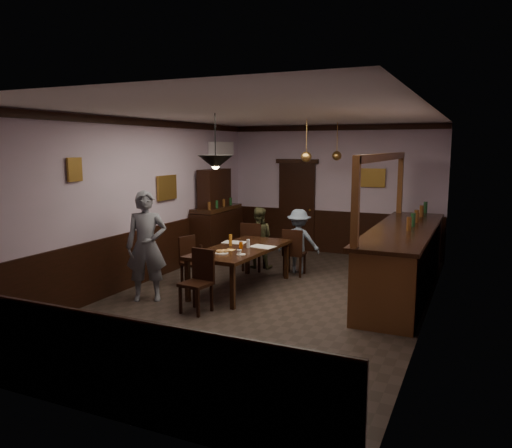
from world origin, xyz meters
The scene contains 31 objects.
room centered at (0.00, 0.00, 1.50)m, with size 5.01×8.01×3.01m.
dining_table centered at (-0.63, 0.33, 0.69)m, with size 1.11×2.25×0.75m.
chair_far_left centered at (-1.00, 1.62, 0.54)m, with size 0.47×0.47×0.99m.
chair_far_right centered at (-0.10, 1.58, 0.51)m, with size 0.43×0.43×0.92m.
chair_near centered at (-0.69, -0.99, 0.52)m, with size 0.46×0.46×0.95m.
chair_side centered at (-1.56, 0.19, 0.49)m, with size 0.47×0.47×0.90m.
person_standing centered at (-1.74, -0.87, 0.90)m, with size 0.66×0.43×1.80m, color slate.
person_seated_left centered at (-1.00, 1.90, 0.63)m, with size 0.61×0.48×1.27m, color #4A4A2C.
person_seated_right centered at (-0.10, 1.85, 0.64)m, with size 0.82×0.47×1.28m, color slate.
newspaper_left centered at (-0.94, 0.69, 0.75)m, with size 0.42×0.30×0.01m, color silver.
newspaper_right centered at (-0.30, 0.54, 0.75)m, with size 0.42×0.30×0.01m, color silver.
napkin centered at (-0.70, 0.06, 0.75)m, with size 0.15×0.15×0.00m, color #FEBE5D.
saucer centered at (-0.36, -0.20, 0.76)m, with size 0.15×0.15×0.01m, color white.
coffee_cup centered at (-0.38, -0.22, 0.80)m, with size 0.08×0.08×0.07m, color white.
pastry_plate centered at (-0.69, -0.25, 0.76)m, with size 0.22×0.22×0.01m, color white.
pastry_ring_a centered at (-0.73, -0.25, 0.79)m, with size 0.13×0.13×0.04m, color #C68C47.
pastry_ring_b centered at (-0.66, -0.17, 0.79)m, with size 0.13×0.13×0.04m, color #C68C47.
soda_can centered at (-0.58, 0.25, 0.81)m, with size 0.07×0.07×0.12m, color orange.
beer_glass centered at (-0.87, 0.41, 0.85)m, with size 0.06×0.06×0.20m, color #BF721E.
water_glass centered at (-0.50, 0.36, 0.82)m, with size 0.06×0.06×0.15m, color silver.
pepper_mill centered at (-1.02, -0.37, 0.82)m, with size 0.04×0.04×0.14m, color black.
sideboard centered at (-2.21, 2.32, 0.80)m, with size 0.54×1.52×2.00m.
bar_counter centered at (1.99, 1.29, 0.60)m, with size 0.99×4.24×2.38m.
door_back centered at (-0.90, 3.95, 1.05)m, with size 0.90×0.06×2.10m, color black.
ac_unit centered at (-2.38, 2.90, 2.45)m, with size 0.20×0.85×0.30m.
picture_left_small centered at (-2.46, -1.60, 2.15)m, with size 0.04×0.28×0.36m.
picture_left_large centered at (-2.46, 0.80, 1.70)m, with size 0.04×0.62×0.48m.
picture_back centered at (0.90, 3.96, 1.80)m, with size 0.55×0.04×0.42m.
pendant_iron centered at (-0.67, -0.47, 2.25)m, with size 0.56×0.56×0.86m.
pendant_brass_mid centered at (0.10, 1.66, 2.30)m, with size 0.20×0.20×0.81m.
pendant_brass_far centered at (0.30, 3.07, 2.30)m, with size 0.20×0.20×0.81m.
Camera 1 is at (3.14, -7.33, 2.49)m, focal length 35.00 mm.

